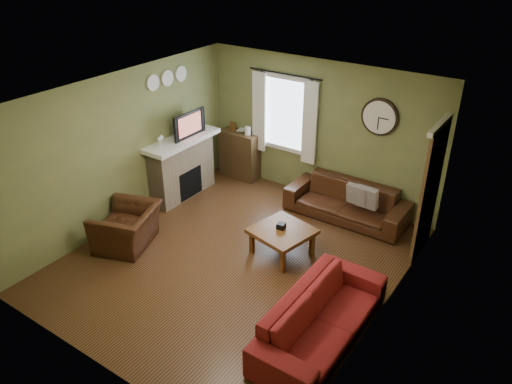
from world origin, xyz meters
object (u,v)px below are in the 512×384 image
Objects in this scene: sofa_red at (322,317)px; armchair at (127,227)px; bookshelf at (240,155)px; coffee_table at (282,242)px; sofa_brown at (347,201)px.

armchair is (-3.55, 0.09, 0.00)m from sofa_red.
coffee_table is (2.16, -1.86, -0.26)m from bookshelf.
bookshelf is 0.46× the size of sofa_brown.
coffee_table is at bearing -40.70° from bookshelf.
bookshelf is 3.05m from armchair.
sofa_red is 2.19× the size of armchair.
coffee_table is at bearing 98.30° from armchair.
sofa_brown is 2.14× the size of armchair.
bookshelf is at bearing 48.35° from sofa_red.
bookshelf reaches higher than sofa_brown.
sofa_brown is 3.77m from armchair.
armchair reaches higher than coffee_table.
armchair is (-2.54, -2.79, 0.01)m from sofa_brown.
sofa_red is (1.01, -2.88, 0.01)m from sofa_brown.
armchair is at bearing 88.55° from sofa_red.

